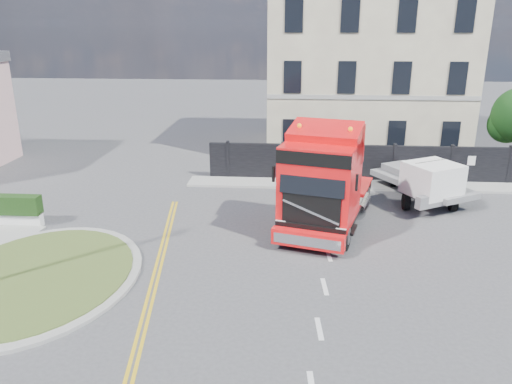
{
  "coord_description": "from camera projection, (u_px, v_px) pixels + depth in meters",
  "views": [
    {
      "loc": [
        1.47,
        -17.39,
        8.18
      ],
      "look_at": [
        0.1,
        1.4,
        1.8
      ],
      "focal_mm": 35.0,
      "sensor_mm": 36.0,
      "label": 1
    }
  ],
  "objects": [
    {
      "name": "flatbed_pickup",
      "position": [
        428.0,
        181.0,
        23.26
      ],
      "size": [
        4.48,
        5.9,
        2.22
      ],
      "rotation": [
        0.0,
        0.0,
        0.52
      ],
      "color": "slate",
      "rests_on": "ground"
    },
    {
      "name": "truck",
      "position": [
        324.0,
        185.0,
        20.17
      ],
      "size": [
        4.62,
        7.81,
        4.4
      ],
      "rotation": [
        0.0,
        0.0,
        -0.28
      ],
      "color": "black",
      "rests_on": "ground"
    },
    {
      "name": "georgian_building",
      "position": [
        363.0,
        62.0,
        32.47
      ],
      "size": [
        12.3,
        10.3,
        12.8
      ],
      "color": "beige",
      "rests_on": "ground"
    },
    {
      "name": "traffic_island",
      "position": [
        36.0,
        277.0,
        16.77
      ],
      "size": [
        6.8,
        6.8,
        0.17
      ],
      "color": "gray",
      "rests_on": "ground"
    },
    {
      "name": "hoarding_fence",
      "position": [
        385.0,
        164.0,
        26.88
      ],
      "size": [
        18.8,
        0.25,
        2.0
      ],
      "color": "black",
      "rests_on": "ground"
    },
    {
      "name": "ground",
      "position": [
        251.0,
        248.0,
        19.15
      ],
      "size": [
        120.0,
        120.0,
        0.0
      ],
      "primitive_type": "plane",
      "color": "#424244",
      "rests_on": "ground"
    },
    {
      "name": "pavement_far",
      "position": [
        376.0,
        185.0,
        26.37
      ],
      "size": [
        20.0,
        1.6,
        0.12
      ],
      "primitive_type": "cube",
      "color": "gray",
      "rests_on": "ground"
    }
  ]
}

